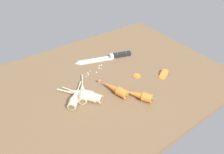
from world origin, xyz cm
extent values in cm
cube|color=brown|center=(0.00, 0.00, -2.00)|extent=(120.00, 90.00, 4.00)
cube|color=silver|center=(1.87, 17.85, 0.25)|extent=(20.38, 10.35, 0.50)
cone|color=silver|center=(-8.79, 21.31, 0.25)|extent=(4.07, 4.69, 3.96)
cube|color=silver|center=(11.38, 14.77, 1.10)|extent=(2.81, 3.41, 2.20)
cube|color=#232328|center=(17.56, 12.77, 1.10)|extent=(11.33, 6.05, 2.20)
sphere|color=silver|center=(14.90, 13.63, 2.20)|extent=(0.50, 0.50, 0.50)
sphere|color=silver|center=(20.23, 11.91, 2.20)|extent=(0.50, 0.50, 0.50)
cylinder|color=orange|center=(-3.11, -14.79, 2.10)|extent=(5.49, 6.01, 4.20)
cone|color=orange|center=(-4.88, -9.07, 2.10)|extent=(7.35, 12.62, 3.99)
sphere|color=orange|center=(-7.29, -1.28, 2.10)|extent=(1.20, 1.20, 1.20)
cylinder|color=#5B7F3D|center=(-2.20, -17.74, 2.10)|extent=(1.44, 1.31, 1.20)
cylinder|color=orange|center=(4.39, -23.77, 2.10)|extent=(5.96, 6.05, 4.20)
cone|color=orange|center=(1.51, -19.20, 2.10)|extent=(9.14, 11.27, 3.99)
sphere|color=orange|center=(-2.42, -12.98, 2.10)|extent=(1.20, 1.20, 1.20)
cylinder|color=#5B7F3D|center=(5.92, -26.18, 2.10)|extent=(1.55, 1.49, 1.20)
cylinder|color=beige|center=(-14.68, -10.67, 2.00)|extent=(6.03, 6.41, 4.00)
cone|color=beige|center=(-18.28, -4.61, 2.00)|extent=(7.87, 9.70, 3.80)
cylinder|color=beige|center=(-21.97, 1.60, 1.10)|extent=(5.59, 8.75, 0.70)
cylinder|color=#7A6647|center=(-13.39, -12.85, 2.00)|extent=(2.56, 1.69, 2.80)
cylinder|color=beige|center=(-19.93, -7.05, 2.00)|extent=(5.70, 6.02, 4.00)
cone|color=beige|center=(-16.97, -1.21, 2.00)|extent=(7.18, 9.20, 3.80)
cylinder|color=beige|center=(-13.93, 4.78, 1.10)|extent=(4.72, 8.41, 0.70)
cylinder|color=#7A6647|center=(-20.99, -9.16, 2.00)|extent=(2.63, 1.53, 2.80)
cylinder|color=beige|center=(-16.73, -6.55, 2.00)|extent=(5.84, 5.88, 4.00)
cone|color=beige|center=(-20.60, -1.97, 2.00)|extent=(7.86, 8.32, 3.80)
cylinder|color=beige|center=(-24.57, 2.72, 1.10)|extent=(5.90, 6.79, 0.70)
cylinder|color=#7A6647|center=(-15.34, -8.20, 2.00)|extent=(2.33, 2.04, 2.80)
cylinder|color=beige|center=(-16.40, -9.25, 2.00)|extent=(6.02, 6.22, 4.00)
cone|color=beige|center=(-20.19, -3.76, 2.00)|extent=(7.98, 9.18, 3.80)
cylinder|color=beige|center=(-24.07, 1.86, 1.10)|extent=(5.82, 7.99, 0.70)
cylinder|color=#7A6647|center=(-15.04, -11.22, 2.00)|extent=(2.47, 1.84, 2.80)
cylinder|color=beige|center=(-25.22, -7.85, 2.00)|extent=(5.76, 5.79, 4.00)
cone|color=beige|center=(-21.50, -3.35, 2.00)|extent=(7.70, 8.18, 3.80)
cylinder|color=beige|center=(-17.68, 1.25, 1.10)|extent=(5.70, 6.67, 0.70)
cylinder|color=#7A6647|center=(-26.57, -9.46, 2.00)|extent=(2.35, 2.02, 2.80)
cylinder|color=orange|center=(22.72, -15.90, 0.35)|extent=(3.65, 3.65, 0.70)
cylinder|color=orange|center=(23.69, -15.69, 0.60)|extent=(3.59, 3.48, 1.99)
cylinder|color=orange|center=(24.76, -15.34, 0.84)|extent=(3.92, 3.79, 2.50)
cylinder|color=orange|center=(25.71, -14.80, 1.08)|extent=(3.78, 3.67, 2.06)
cylinder|color=orange|center=(26.43, -14.56, 1.33)|extent=(3.50, 3.39, 1.98)
cylinder|color=orange|center=(12.45, -7.56, 0.35)|extent=(4.04, 4.04, 0.70)
cylinder|color=#FF9E2B|center=(12.45, -7.56, 0.62)|extent=(1.70, 1.70, 0.16)
sphere|color=silver|center=(-6.10, 10.62, 0.24)|extent=(0.48, 0.48, 0.48)
sphere|color=silver|center=(-0.55, 10.13, 0.43)|extent=(0.86, 0.86, 0.86)
sphere|color=silver|center=(0.25, 8.70, 0.26)|extent=(0.52, 0.52, 0.52)
sphere|color=silver|center=(0.66, 11.99, 0.44)|extent=(0.88, 0.88, 0.88)
sphere|color=silver|center=(-8.60, 8.28, 0.35)|extent=(0.70, 0.70, 0.70)
sphere|color=silver|center=(-8.22, 9.18, 0.22)|extent=(0.44, 0.44, 0.44)
sphere|color=silver|center=(-3.86, 7.59, 0.42)|extent=(0.84, 0.84, 0.84)
sphere|color=silver|center=(-10.29, 7.52, 0.27)|extent=(0.54, 0.54, 0.54)
sphere|color=silver|center=(2.04, 11.81, 0.43)|extent=(0.86, 0.86, 0.86)
sphere|color=silver|center=(-7.85, 10.07, 0.32)|extent=(0.63, 0.63, 0.63)
camera|label=1|loc=(-43.29, -64.65, 64.76)|focal=30.39mm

